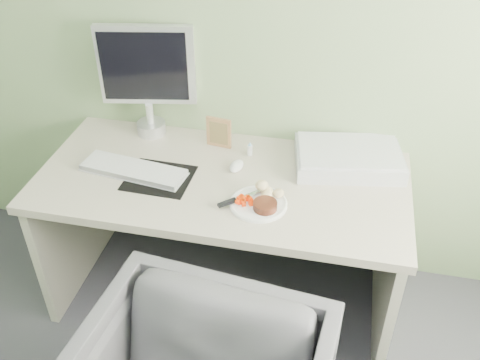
% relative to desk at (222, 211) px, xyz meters
% --- Properties ---
extents(wall_back, '(3.50, 0.00, 3.50)m').
position_rel_desk_xyz_m(wall_back, '(0.00, 0.38, 0.80)').
color(wall_back, gray).
rests_on(wall_back, floor).
extents(desk, '(1.60, 0.75, 0.73)m').
position_rel_desk_xyz_m(desk, '(0.00, 0.00, 0.00)').
color(desk, '#B7AF99').
rests_on(desk, floor).
extents(plate, '(0.23, 0.23, 0.01)m').
position_rel_desk_xyz_m(plate, '(0.19, -0.15, 0.19)').
color(plate, white).
rests_on(plate, desk).
extents(steak, '(0.11, 0.11, 0.03)m').
position_rel_desk_xyz_m(steak, '(0.22, -0.18, 0.21)').
color(steak, black).
rests_on(steak, plate).
extents(potato_pile, '(0.12, 0.10, 0.06)m').
position_rel_desk_xyz_m(potato_pile, '(0.22, -0.09, 0.22)').
color(potato_pile, tan).
rests_on(potato_pile, plate).
extents(carrot_heap, '(0.07, 0.06, 0.04)m').
position_rel_desk_xyz_m(carrot_heap, '(0.14, -0.16, 0.21)').
color(carrot_heap, '#FD3805').
rests_on(carrot_heap, plate).
extents(steak_knife, '(0.16, 0.15, 0.01)m').
position_rel_desk_xyz_m(steak_knife, '(0.09, -0.17, 0.21)').
color(steak_knife, silver).
rests_on(steak_knife, plate).
extents(mousepad, '(0.28, 0.25, 0.00)m').
position_rel_desk_xyz_m(mousepad, '(-0.26, -0.06, 0.19)').
color(mousepad, black).
rests_on(mousepad, desk).
extents(keyboard, '(0.48, 0.20, 0.02)m').
position_rel_desk_xyz_m(keyboard, '(-0.39, -0.04, 0.20)').
color(keyboard, white).
rests_on(keyboard, desk).
extents(computer_mouse, '(0.07, 0.10, 0.03)m').
position_rel_desk_xyz_m(computer_mouse, '(0.05, 0.08, 0.20)').
color(computer_mouse, white).
rests_on(computer_mouse, desk).
extents(photo_frame, '(0.12, 0.03, 0.15)m').
position_rel_desk_xyz_m(photo_frame, '(-0.07, 0.25, 0.26)').
color(photo_frame, '#9E7B4A').
rests_on(photo_frame, desk).
extents(eyedrop_bottle, '(0.02, 0.02, 0.07)m').
position_rel_desk_xyz_m(eyedrop_bottle, '(0.08, 0.21, 0.21)').
color(eyedrop_bottle, white).
rests_on(eyedrop_bottle, desk).
extents(scanner, '(0.51, 0.38, 0.07)m').
position_rel_desk_xyz_m(scanner, '(0.53, 0.22, 0.22)').
color(scanner, silver).
rests_on(scanner, desk).
extents(monitor, '(0.44, 0.15, 0.53)m').
position_rel_desk_xyz_m(monitor, '(-0.42, 0.31, 0.48)').
color(monitor, silver).
rests_on(monitor, desk).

